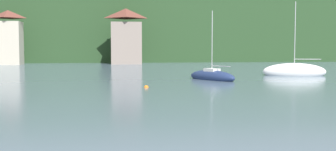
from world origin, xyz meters
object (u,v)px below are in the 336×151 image
mooring_buoy_mid (146,88)px  shore_building_central (9,38)px  sailboat_far_5 (294,72)px  sailboat_far_0 (212,76)px  shore_building_eastcentral (126,37)px

mooring_buoy_mid → shore_building_central: bearing=115.0°
sailboat_far_5 → mooring_buoy_mid: sailboat_far_5 is taller
shore_building_central → sailboat_far_5: shore_building_central is taller
sailboat_far_0 → mooring_buoy_mid: bearing=106.2°
shore_building_eastcentral → mooring_buoy_mid: (0.14, -45.61, -4.98)m
shore_building_central → mooring_buoy_mid: size_ratio=26.54×
shore_building_central → sailboat_far_0: shore_building_central is taller
shore_building_central → sailboat_far_5: (38.32, -33.44, -4.25)m
sailboat_far_5 → sailboat_far_0: bearing=40.2°
sailboat_far_5 → mooring_buoy_mid: size_ratio=23.80×
shore_building_central → sailboat_far_0: (27.84, -38.16, -4.37)m
mooring_buoy_mid → shore_building_eastcentral: bearing=90.2°
mooring_buoy_mid → sailboat_far_0: bearing=44.9°
shore_building_eastcentral → shore_building_central: bearing=-178.4°
shore_building_eastcentral → sailboat_far_0: bearing=-79.7°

